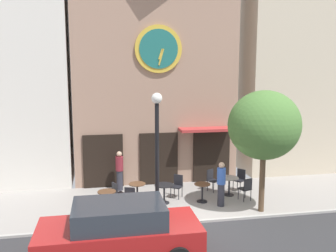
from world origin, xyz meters
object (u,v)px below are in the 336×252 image
at_px(pedestrian_blue, 221,184).
at_px(pedestrian_maroon, 120,170).
at_px(street_tree, 264,125).
at_px(cafe_chair_corner, 177,184).
at_px(cafe_chair_under_awning, 246,187).
at_px(cafe_table_near_curb, 107,198).
at_px(cafe_table_rightmost, 137,190).
at_px(cafe_table_leftmost, 229,182).
at_px(cafe_table_center, 202,190).
at_px(cafe_chair_facing_street, 240,178).
at_px(cafe_table_center_left, 164,190).
at_px(parked_car_red, 119,232).
at_px(street_lamp, 157,156).
at_px(cafe_chair_near_lamp, 212,178).
at_px(cafe_chair_right_end, 131,197).
at_px(cafe_chair_curbside, 117,192).

bearing_deg(pedestrian_blue, pedestrian_maroon, 144.92).
bearing_deg(pedestrian_maroon, street_tree, -34.04).
xyz_separation_m(cafe_chair_corner, cafe_chair_under_awning, (2.53, -0.89, 0.00)).
bearing_deg(cafe_table_near_curb, cafe_table_rightmost, 34.23).
bearing_deg(cafe_table_leftmost, cafe_table_center, -157.58).
bearing_deg(cafe_chair_corner, cafe_chair_facing_street, 6.83).
bearing_deg(cafe_table_center_left, parked_car_red, -116.33).
bearing_deg(cafe_chair_facing_street, cafe_table_leftmost, -142.96).
relative_size(street_lamp, pedestrian_blue, 2.57).
bearing_deg(cafe_table_near_curb, cafe_table_center_left, 12.88).
relative_size(cafe_table_rightmost, pedestrian_maroon, 0.44).
relative_size(cafe_table_near_curb, cafe_table_rightmost, 1.04).
xyz_separation_m(cafe_table_leftmost, pedestrian_maroon, (-4.30, 1.46, 0.32)).
height_order(street_tree, cafe_chair_corner, street_tree).
distance_m(cafe_table_near_curb, cafe_chair_under_awning, 5.32).
height_order(cafe_chair_near_lamp, parked_car_red, parked_car_red).
height_order(street_tree, parked_car_red, street_tree).
bearing_deg(pedestrian_maroon, cafe_chair_near_lamp, -11.76).
bearing_deg(street_tree, cafe_chair_right_end, 168.91).
relative_size(cafe_chair_right_end, pedestrian_maroon, 0.54).
xyz_separation_m(street_lamp, cafe_chair_curbside, (-1.29, 1.37, -1.65)).
distance_m(cafe_chair_under_awning, pedestrian_blue, 1.23).
distance_m(cafe_table_rightmost, pedestrian_maroon, 1.70).
bearing_deg(cafe_chair_corner, cafe_table_center_left, -138.04).
xyz_separation_m(cafe_table_leftmost, cafe_chair_under_awning, (0.43, -0.72, -0.01)).
xyz_separation_m(street_tree, cafe_chair_right_end, (-4.60, 0.90, -2.58)).
bearing_deg(cafe_chair_curbside, pedestrian_blue, -10.69).
relative_size(cafe_chair_under_awning, pedestrian_blue, 0.54).
distance_m(cafe_table_rightmost, cafe_table_leftmost, 3.73).
distance_m(cafe_table_near_curb, cafe_table_center_left, 2.21).
distance_m(cafe_chair_corner, pedestrian_blue, 1.89).
bearing_deg(cafe_chair_under_awning, cafe_table_center, 173.44).
height_order(street_lamp, pedestrian_maroon, street_lamp).
bearing_deg(pedestrian_maroon, parked_car_red, -93.31).
bearing_deg(cafe_table_rightmost, cafe_chair_right_end, -111.81).
distance_m(cafe_chair_curbside, cafe_chair_near_lamp, 4.11).
bearing_deg(cafe_table_center, street_tree, -35.32).
distance_m(street_tree, cafe_table_rightmost, 5.30).
height_order(pedestrian_maroon, parked_car_red, pedestrian_maroon).
height_order(cafe_table_leftmost, cafe_chair_right_end, cafe_chair_right_end).
bearing_deg(cafe_table_near_curb, pedestrian_blue, -2.37).
height_order(cafe_table_center, cafe_chair_corner, cafe_chair_corner).
bearing_deg(pedestrian_blue, cafe_chair_right_end, 177.44).
bearing_deg(parked_car_red, cafe_table_rightmost, 77.65).
height_order(street_tree, cafe_table_center, street_tree).
relative_size(cafe_chair_under_awning, parked_car_red, 0.21).
distance_m(cafe_table_center, cafe_chair_facing_street, 2.20).
bearing_deg(cafe_table_leftmost, cafe_table_near_curb, -169.66).
xyz_separation_m(street_lamp, cafe_table_center, (1.93, 1.20, -1.70)).
xyz_separation_m(cafe_table_center_left, pedestrian_blue, (2.03, -0.67, 0.34)).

